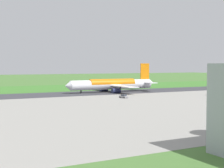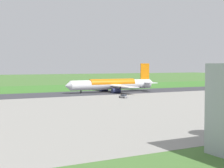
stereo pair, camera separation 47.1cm
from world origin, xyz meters
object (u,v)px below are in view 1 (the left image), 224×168
Objects in this scene: traffic_cone_orange at (87,88)px; service_car_followme at (124,96)px; no_stopping_sign at (98,86)px; airliner_main at (113,84)px; service_truck_baggage at (214,93)px.

service_car_followme is at bearing 78.72° from traffic_cone_orange.
no_stopping_sign is at bearing -107.23° from service_car_followme.
airliner_main reaches higher than no_stopping_sign.
service_car_followme is at bearing -11.29° from service_truck_baggage.
no_stopping_sign is (-21.94, -70.72, 0.59)m from service_car_followme.
traffic_cone_orange is at bearing 3.82° from no_stopping_sign.
no_stopping_sign is (-9.85, -38.16, -2.92)m from airliner_main.
traffic_cone_orange is (31.58, -79.29, -1.13)m from service_truck_baggage.
service_truck_baggage is 46.49m from service_car_followme.
airliner_main is 53.54m from service_truck_baggage.
service_truck_baggage is 2.58× the size of no_stopping_sign.
service_truck_baggage is at bearing 111.72° from traffic_cone_orange.
service_truck_baggage is at bearing 106.50° from no_stopping_sign.
service_truck_baggage reaches higher than traffic_cone_orange.
airliner_main reaches higher than service_car_followme.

